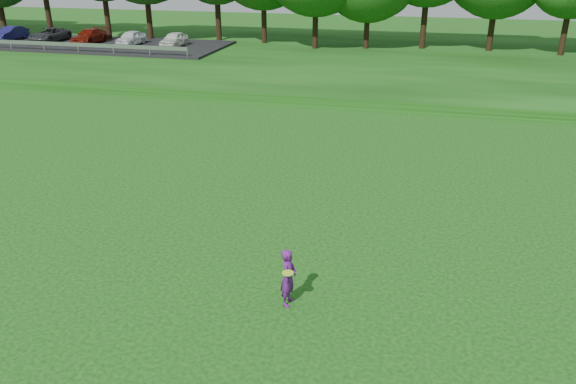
# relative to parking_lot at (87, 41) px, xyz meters

# --- Properties ---
(ground) EXTENTS (140.00, 140.00, 0.00)m
(ground) POSITION_rel_parking_lot_xyz_m (24.18, -32.81, -1.03)
(ground) COLOR #123D0B
(ground) RESTS_ON ground
(berm) EXTENTS (130.00, 30.00, 0.60)m
(berm) POSITION_rel_parking_lot_xyz_m (24.18, 1.19, -0.73)
(berm) COLOR #123D0B
(berm) RESTS_ON ground
(walking_path) EXTENTS (130.00, 1.60, 0.04)m
(walking_path) POSITION_rel_parking_lot_xyz_m (24.18, -12.81, -1.01)
(walking_path) COLOR gray
(walking_path) RESTS_ON ground
(parking_lot) EXTENTS (24.00, 9.00, 1.38)m
(parking_lot) POSITION_rel_parking_lot_xyz_m (0.00, 0.00, 0.00)
(parking_lot) COLOR black
(parking_lot) RESTS_ON berm
(woman) EXTENTS (0.41, 0.73, 1.54)m
(woman) POSITION_rel_parking_lot_xyz_m (26.31, -33.00, -0.26)
(woman) COLOR #631B7B
(woman) RESTS_ON ground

